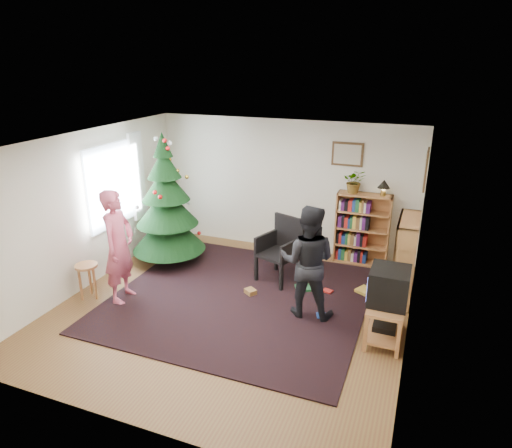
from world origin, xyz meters
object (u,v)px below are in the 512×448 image
(christmas_tree, at_px, (167,210))
(armchair, at_px, (281,246))
(person_standing, at_px, (119,247))
(potted_plant, at_px, (355,181))
(picture_back, at_px, (347,154))
(table_lamp, at_px, (384,185))
(tv_stand, at_px, (386,317))
(crt_tv, at_px, (389,286))
(bookshelf_back, at_px, (362,228))
(bookshelf_right, at_px, (405,258))
(stool, at_px, (87,272))
(picture_right, at_px, (426,169))
(person_by_chair, at_px, (308,262))

(christmas_tree, distance_m, armchair, 2.15)
(person_standing, distance_m, potted_plant, 4.08)
(picture_back, relative_size, table_lamp, 1.93)
(tv_stand, xyz_separation_m, crt_tv, (-0.00, 0.00, 0.46))
(person_standing, bearing_deg, bookshelf_back, -56.62)
(armchair, xyz_separation_m, potted_plant, (0.96, 1.12, 0.93))
(bookshelf_back, relative_size, tv_stand, 1.58)
(bookshelf_right, distance_m, crt_tv, 1.27)
(bookshelf_back, relative_size, potted_plant, 3.08)
(bookshelf_back, bearing_deg, bookshelf_right, -52.84)
(christmas_tree, bearing_deg, table_lamp, 18.98)
(bookshelf_back, height_order, crt_tv, bookshelf_back)
(stool, bearing_deg, picture_right, 25.83)
(crt_tv, bearing_deg, picture_right, 81.57)
(christmas_tree, distance_m, person_by_chair, 2.95)
(bookshelf_back, bearing_deg, potted_plant, 180.00)
(crt_tv, bearing_deg, bookshelf_right, 84.43)
(person_by_chair, distance_m, potted_plant, 2.21)
(picture_back, relative_size, person_standing, 0.31)
(christmas_tree, distance_m, crt_tv, 4.11)
(picture_right, height_order, stool, picture_right)
(bookshelf_right, distance_m, tv_stand, 1.31)
(picture_right, xyz_separation_m, christmas_tree, (-4.21, -0.64, -0.96))
(stool, bearing_deg, person_by_chair, 13.07)
(picture_back, distance_m, christmas_tree, 3.33)
(bookshelf_right, height_order, crt_tv, bookshelf_right)
(person_standing, relative_size, potted_plant, 4.16)
(potted_plant, bearing_deg, table_lamp, 0.00)
(armchair, bearing_deg, christmas_tree, -157.10)
(christmas_tree, bearing_deg, picture_right, 8.59)
(bookshelf_back, height_order, armchair, bookshelf_back)
(christmas_tree, relative_size, potted_plant, 5.62)
(christmas_tree, bearing_deg, stool, -105.93)
(armchair, bearing_deg, bookshelf_back, 64.00)
(bookshelf_right, bearing_deg, table_lamp, 25.53)
(person_by_chair, height_order, potted_plant, potted_plant)
(christmas_tree, xyz_separation_m, person_standing, (0.06, -1.46, -0.11))
(stool, bearing_deg, picture_back, 41.73)
(stool, bearing_deg, armchair, 34.00)
(bookshelf_back, xyz_separation_m, stool, (-3.73, -2.85, -0.23))
(crt_tv, xyz_separation_m, potted_plant, (-0.89, 2.33, 0.73))
(crt_tv, distance_m, table_lamp, 2.47)
(christmas_tree, distance_m, stool, 1.78)
(crt_tv, distance_m, stool, 4.46)
(tv_stand, xyz_separation_m, person_standing, (-3.90, -0.36, 0.56))
(christmas_tree, bearing_deg, picture_back, 25.25)
(bookshelf_back, relative_size, person_by_chair, 0.78)
(christmas_tree, relative_size, person_by_chair, 1.43)
(stool, bearing_deg, bookshelf_right, 21.44)
(bookshelf_back, xyz_separation_m, potted_plant, (-0.20, 0.00, 0.85))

